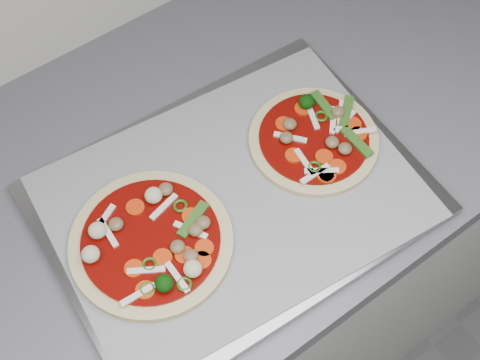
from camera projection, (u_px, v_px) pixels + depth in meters
base_cabinet at (155, 325)px, 1.33m from camera, size 3.60×0.60×0.86m
countertop at (120, 217)px, 0.94m from camera, size 3.60×0.60×0.04m
baking_tray at (233, 200)px, 0.93m from camera, size 0.53×0.40×0.02m
parchment at (233, 196)px, 0.92m from camera, size 0.52×0.40×0.00m
pizza_left at (152, 242)px, 0.87m from camera, size 0.22×0.22×0.04m
pizza_right at (315, 138)px, 0.96m from camera, size 0.19×0.19×0.03m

